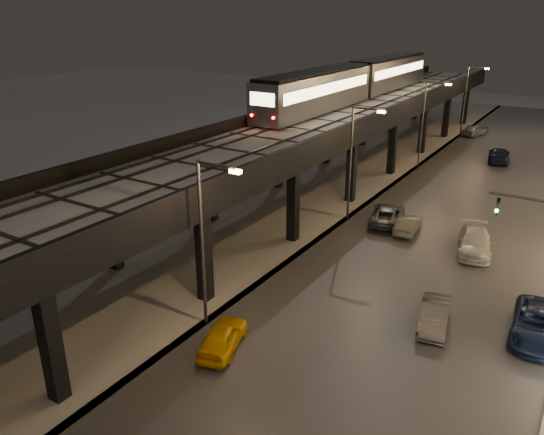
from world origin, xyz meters
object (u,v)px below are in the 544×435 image
Objects in this scene: car_far_white at (475,130)px; subway_train at (357,80)px; car_onc_silver at (434,316)px; car_near_white at (408,225)px; car_taxi at (223,338)px; car_mid_silver at (387,215)px; car_onc_dark at (539,326)px; car_mid_dark at (499,155)px; car_onc_white at (474,243)px.

subway_train is at bearing 77.39° from car_far_white.
car_near_white is at bearing 103.53° from car_onc_silver.
car_taxi is 20.13m from car_mid_silver.
car_near_white is (12.87, -18.80, -7.87)m from subway_train.
car_onc_dark is (22.98, -28.76, -7.74)m from subway_train.
car_taxi is 1.03× the size of car_near_white.
car_far_white is at bearing 62.52° from subway_train.
car_taxi is at bearing 74.32° from car_mid_dark.
car_onc_dark is at bearing -73.64° from car_onc_white.
car_mid_silver is 1.00× the size of car_onc_white.
car_mid_dark is at bearing 84.53° from car_onc_silver.
car_near_white is at bearing 155.32° from car_onc_white.
car_near_white is at bearing 110.20° from car_far_white.
car_mid_dark is (4.71, 43.91, 0.09)m from car_taxi.
subway_train is at bearing -92.93° from car_taxi.
car_far_white is at bearing -88.59° from car_near_white.
subway_train is 9.45× the size of car_onc_silver.
car_far_white is (-1.43, 35.98, 0.05)m from car_mid_silver.
subway_train is 7.32× the size of car_mid_dark.
car_taxi reaches higher than car_near_white.
car_onc_dark is (13.56, -46.88, -0.01)m from car_far_white.
subway_train is 7.44× the size of car_onc_white.
car_mid_dark is at bearing -98.21° from car_near_white.
car_onc_silver is at bearing -163.26° from car_onc_dark.
car_mid_dark reaches higher than car_near_white.
car_mid_silver reaches higher than car_onc_silver.
car_onc_silver is at bearing 106.87° from car_mid_silver.
car_mid_dark reaches higher than car_taxi.
subway_train reaches higher than car_near_white.
car_mid_silver is 0.99× the size of car_mid_dark.
car_mid_silver is (10.85, -17.86, -7.78)m from subway_train.
car_onc_dark is 1.06× the size of car_onc_white.
car_taxi is at bearing 105.47° from car_far_white.
subway_train is at bearing 12.41° from car_mid_dark.
car_onc_dark reaches higher than car_mid_silver.
car_onc_silver is 0.74× the size of car_onc_dark.
car_onc_dark is at bearing 9.25° from car_onc_silver.
car_onc_white reaches higher than car_taxi.
car_onc_white is (-0.36, 10.73, 0.08)m from car_onc_silver.
car_mid_dark is 13.28m from car_far_white.
car_mid_dark is 1.29× the size of car_onc_silver.
car_onc_white is at bearing 87.36° from car_mid_dark.
car_mid_silver is at bearing -110.10° from car_taxi.
car_near_white is 0.85× the size of car_far_white.
subway_train is at bearing 125.19° from car_onc_dark.
car_onc_dark reaches higher than car_near_white.
car_far_white reaches higher than car_mid_silver.
car_near_white is 14.20m from car_onc_dark.
car_onc_white is (6.99, -1.93, 0.03)m from car_mid_silver.
car_onc_silver is 5.09m from car_onc_dark.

